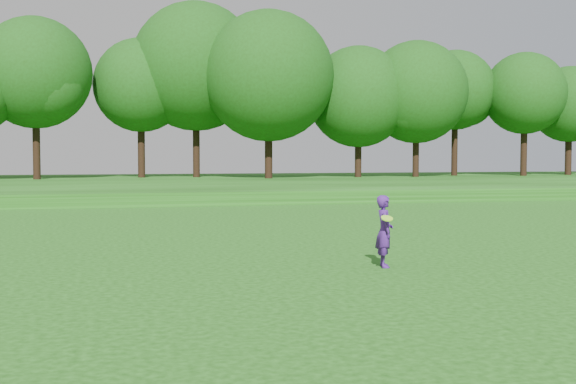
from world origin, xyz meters
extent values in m
plane|color=#16440D|center=(0.00, 0.00, 0.00)|extent=(140.00, 140.00, 0.00)
cube|color=#16440D|center=(0.00, 34.00, 0.30)|extent=(130.00, 30.00, 0.60)
cube|color=gray|center=(0.00, 20.00, 0.02)|extent=(130.00, 1.60, 0.04)
imported|color=#4A1C7F|center=(4.02, 1.45, 0.71)|extent=(0.43, 0.58, 1.43)
cylinder|color=#A2FF28|center=(3.96, 1.16, 1.00)|extent=(0.23, 0.22, 0.11)
camera|label=1|loc=(-1.15, -11.91, 2.24)|focal=45.00mm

